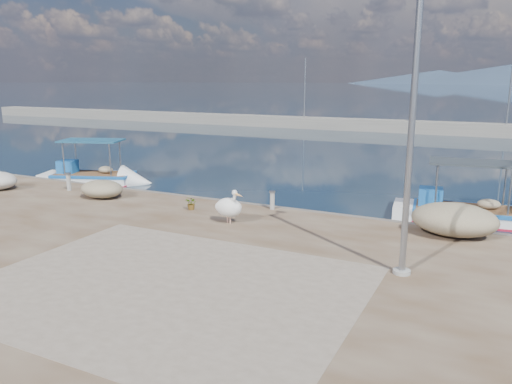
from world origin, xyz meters
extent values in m
plane|color=#162635|center=(0.00, 0.00, 0.00)|extent=(1400.00, 1400.00, 0.00)
cube|color=#4C3321|center=(0.00, -6.00, 0.25)|extent=(44.00, 22.00, 0.50)
cube|color=gray|center=(1.00, -3.00, 0.50)|extent=(9.00, 7.00, 0.01)
cube|color=gray|center=(0.00, 40.00, 0.60)|extent=(120.00, 2.20, 1.20)
cylinder|color=gray|center=(-12.00, 40.00, 4.00)|extent=(0.16, 0.16, 7.00)
cylinder|color=gray|center=(8.00, 40.00, 4.00)|extent=(0.16, 0.16, 7.00)
cone|color=#28384C|center=(-70.00, 650.00, 8.00)|extent=(220.00, 220.00, 16.00)
cone|color=#28384C|center=(10.00, 650.00, 11.00)|extent=(280.00, 280.00, 22.00)
cube|color=white|center=(-10.97, 7.04, 0.07)|extent=(5.77, 3.62, 0.90)
cube|color=#18569E|center=(-10.97, 7.04, 0.47)|extent=(4.35, 3.13, 0.13)
cube|color=maroon|center=(-10.97, 7.04, 0.02)|extent=(4.35, 3.11, 0.11)
cube|color=#18569E|center=(-12.26, 6.55, 0.85)|extent=(1.10, 1.10, 0.66)
cube|color=navy|center=(-10.97, 7.04, 2.22)|extent=(3.43, 2.66, 0.08)
cube|color=white|center=(6.92, 7.95, 0.07)|extent=(5.77, 2.50, 0.91)
cube|color=#18569E|center=(6.92, 7.95, 0.48)|extent=(4.22, 2.37, 0.13)
cube|color=maroon|center=(6.92, 7.95, 0.02)|extent=(4.22, 2.35, 0.12)
cube|color=#18569E|center=(5.53, 7.78, 0.87)|extent=(0.97, 0.97, 0.67)
cube|color=#262C31|center=(6.92, 7.95, 2.26)|extent=(3.26, 2.10, 0.08)
cylinder|color=tan|center=(-0.33, 2.28, 0.65)|extent=(0.04, 0.04, 0.31)
cylinder|color=tan|center=(-0.19, 2.22, 0.65)|extent=(0.04, 0.04, 0.31)
ellipsoid|color=silver|center=(-0.26, 2.25, 1.05)|extent=(1.08, 0.89, 0.66)
cylinder|color=silver|center=(0.00, 2.14, 1.38)|extent=(0.25, 0.20, 0.56)
sphere|color=silver|center=(0.04, 2.12, 1.62)|extent=(0.19, 0.19, 0.19)
cone|color=#E8A35A|center=(0.25, 2.04, 1.58)|extent=(0.45, 0.27, 0.14)
cylinder|color=gray|center=(5.84, 0.27, 4.00)|extent=(0.16, 0.16, 7.00)
cylinder|color=gray|center=(5.84, 0.27, 0.55)|extent=(0.44, 0.44, 0.10)
cylinder|color=gray|center=(0.28, 4.60, 0.84)|extent=(0.17, 0.17, 0.68)
cylinder|color=gray|center=(0.28, 4.60, 1.18)|extent=(0.23, 0.23, 0.06)
cylinder|color=gray|center=(-9.09, 3.62, 0.87)|extent=(0.19, 0.19, 0.75)
cylinder|color=gray|center=(-9.09, 3.62, 1.25)|extent=(0.26, 0.26, 0.06)
imported|color=#33722D|center=(-2.39, 3.20, 0.75)|extent=(0.53, 0.48, 0.50)
ellipsoid|color=tan|center=(6.70, 4.21, 1.01)|extent=(2.60, 1.86, 1.02)
ellipsoid|color=tan|center=(-6.81, 3.22, 0.86)|extent=(1.86, 1.44, 0.72)
camera|label=1|loc=(7.78, -11.93, 5.28)|focal=35.00mm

